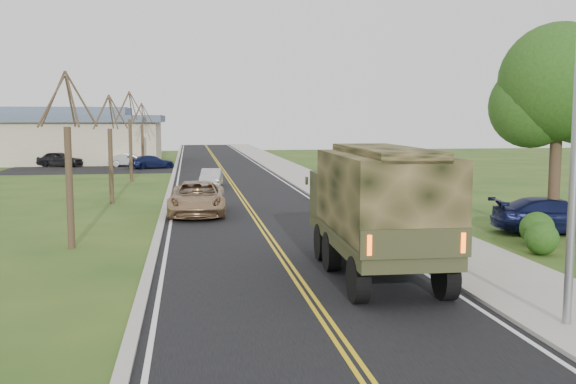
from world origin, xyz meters
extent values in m
plane|color=#254416|center=(0.00, 0.00, 0.00)|extent=(160.00, 160.00, 0.00)
cube|color=black|center=(0.00, 40.00, 0.01)|extent=(8.00, 120.00, 0.01)
cube|color=#9E998E|center=(4.15, 40.00, 0.06)|extent=(0.30, 120.00, 0.12)
cube|color=#9E998E|center=(5.90, 40.00, 0.05)|extent=(3.20, 120.00, 0.10)
cube|color=#9E998E|center=(-4.15, 40.00, 0.05)|extent=(0.30, 120.00, 0.10)
cylinder|color=gray|center=(5.00, -0.50, 4.00)|extent=(0.18, 0.18, 8.00)
cylinder|color=#38281C|center=(11.00, 10.00, 2.52)|extent=(0.44, 0.44, 5.04)
sphere|color=#1E4413|center=(11.00, 10.00, 5.85)|extent=(4.50, 4.50, 4.50)
sphere|color=#1E4413|center=(10.20, 10.50, 4.95)|extent=(3.24, 3.24, 3.24)
cylinder|color=#38281C|center=(-7.00, 10.00, 2.10)|extent=(0.24, 0.24, 4.20)
cylinder|color=#38281C|center=(-6.52, 10.13, 5.13)|extent=(1.01, 0.33, 1.90)
cylinder|color=#38281C|center=(-6.97, 10.62, 5.05)|extent=(0.13, 1.29, 1.74)
cylinder|color=#38281C|center=(-7.46, 10.18, 5.13)|extent=(0.98, 0.43, 1.90)
cylinder|color=#38281C|center=(-7.39, 9.52, 5.05)|extent=(0.79, 1.05, 1.77)
cylinder|color=#38281C|center=(-6.73, 9.59, 5.13)|extent=(0.58, 0.90, 1.90)
cylinder|color=#38281C|center=(-7.00, 22.00, 1.98)|extent=(0.24, 0.24, 3.96)
cylinder|color=#38281C|center=(-6.55, 22.12, 4.83)|extent=(0.96, 0.32, 1.79)
cylinder|color=#38281C|center=(-6.97, 22.58, 4.76)|extent=(0.12, 1.22, 1.65)
cylinder|color=#38281C|center=(-7.43, 22.17, 4.83)|extent=(0.93, 0.41, 1.79)
cylinder|color=#38281C|center=(-7.37, 21.55, 4.76)|extent=(0.75, 0.99, 1.67)
cylinder|color=#38281C|center=(-6.75, 21.61, 4.83)|extent=(0.55, 0.85, 1.80)
cylinder|color=#38281C|center=(-7.00, 34.00, 2.22)|extent=(0.24, 0.24, 4.44)
cylinder|color=#38281C|center=(-6.50, 34.13, 5.42)|extent=(1.07, 0.35, 2.00)
cylinder|color=#38281C|center=(-6.97, 34.65, 5.34)|extent=(0.13, 1.36, 1.84)
cylinder|color=#38281C|center=(-7.49, 34.19, 5.42)|extent=(1.03, 0.46, 2.00)
cylinder|color=#38281C|center=(-7.41, 33.49, 5.34)|extent=(0.83, 1.10, 1.87)
cylinder|color=#38281C|center=(-6.72, 33.56, 5.42)|extent=(0.61, 0.95, 2.01)
cylinder|color=#38281C|center=(-7.00, 46.00, 2.04)|extent=(0.24, 0.24, 4.08)
cylinder|color=#38281C|center=(-6.54, 46.12, 4.98)|extent=(0.99, 0.33, 1.84)
cylinder|color=#38281C|center=(-6.97, 46.60, 4.91)|extent=(0.13, 1.25, 1.69)
cylinder|color=#38281C|center=(-7.45, 46.17, 4.98)|extent=(0.95, 0.42, 1.85)
cylinder|color=#38281C|center=(-7.38, 45.53, 4.91)|extent=(0.77, 1.02, 1.72)
cylinder|color=#38281C|center=(-6.74, 45.60, 4.98)|extent=(0.57, 0.88, 1.85)
cube|color=tan|center=(-16.00, 56.00, 2.10)|extent=(20.00, 12.00, 4.20)
cube|color=#475466|center=(-16.00, 56.00, 4.50)|extent=(21.00, 13.00, 0.70)
cube|color=#475466|center=(-16.00, 56.00, 5.20)|extent=(14.00, 8.00, 0.90)
cube|color=black|center=(-10.00, 46.00, 0.01)|extent=(18.00, 10.00, 0.02)
cylinder|color=black|center=(1.08, 2.01, 0.58)|extent=(0.40, 1.17, 1.16)
cylinder|color=black|center=(3.28, 1.95, 0.58)|extent=(0.40, 1.17, 1.16)
cylinder|color=black|center=(1.17, 5.38, 0.58)|extent=(0.40, 1.17, 1.16)
cylinder|color=black|center=(3.37, 5.32, 0.58)|extent=(0.40, 1.17, 1.16)
cylinder|color=black|center=(1.21, 6.85, 0.58)|extent=(0.40, 1.17, 1.16)
cylinder|color=black|center=(3.41, 6.79, 0.58)|extent=(0.40, 1.17, 1.16)
cube|color=#35371E|center=(2.25, 4.72, 1.10)|extent=(2.72, 7.42, 0.37)
cube|color=#35371E|center=(2.32, 7.40, 2.00)|extent=(2.57, 2.06, 1.47)
cube|color=black|center=(2.35, 8.34, 2.21)|extent=(2.31, 0.15, 0.74)
cube|color=#35371E|center=(2.23, 3.82, 1.37)|extent=(2.78, 5.64, 0.16)
cube|color=black|center=(2.23, 3.82, 2.47)|extent=(2.78, 5.64, 2.10)
cube|color=black|center=(2.23, 3.82, 3.57)|extent=(1.83, 5.61, 0.26)
cube|color=#35371E|center=(2.15, 1.04, 1.63)|extent=(2.63, 0.20, 0.68)
cube|color=#FF590C|center=(1.05, 1.00, 1.63)|extent=(0.11, 0.04, 0.47)
cube|color=#FF590C|center=(3.26, 0.95, 1.63)|extent=(0.11, 0.04, 0.47)
imported|color=#A17E5A|center=(-2.57, 17.34, 0.77)|extent=(2.78, 5.65, 1.54)
imported|color=silver|center=(-1.49, 29.29, 0.61)|extent=(1.71, 3.81, 1.21)
imported|color=#0F1438|center=(11.20, 10.18, 0.70)|extent=(5.06, 2.67, 1.40)
imported|color=black|center=(-14.89, 50.00, 0.72)|extent=(4.56, 2.94, 1.45)
imported|color=silver|center=(-8.46, 49.33, 0.63)|extent=(3.92, 1.63, 1.26)
imported|color=#10183E|center=(-6.24, 46.46, 0.60)|extent=(4.44, 3.15, 1.19)
camera|label=1|loc=(-2.94, -12.74, 4.45)|focal=40.00mm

